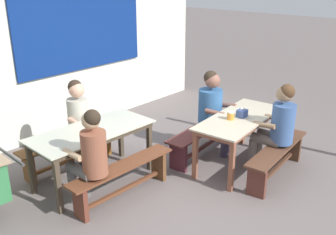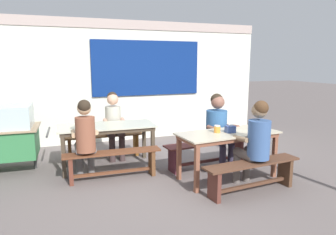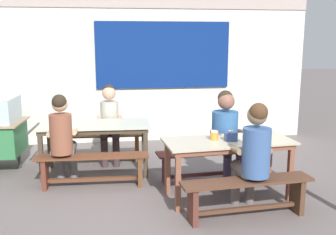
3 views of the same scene
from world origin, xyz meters
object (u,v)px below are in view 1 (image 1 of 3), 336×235
at_px(bench_far_back, 69,148).
at_px(person_left_back_turned, 90,154).
at_px(dining_table_far, 92,135).
at_px(tissue_box, 242,113).
at_px(person_center_facing, 81,118).
at_px(condiment_jar, 231,116).
at_px(bench_far_front, 123,176).
at_px(person_right_near_table, 213,106).
at_px(bench_near_front, 277,157).
at_px(bench_near_back, 203,136).
at_px(dining_table_near, 239,122).
at_px(person_near_front, 277,123).

bearing_deg(bench_far_back, person_left_back_turned, -111.74).
distance_m(dining_table_far, tissue_box, 2.06).
distance_m(person_left_back_turned, tissue_box, 2.20).
height_order(person_center_facing, condiment_jar, person_center_facing).
bearing_deg(bench_far_front, person_left_back_turned, 166.45).
bearing_deg(person_right_near_table, bench_near_front, -94.50).
distance_m(dining_table_far, person_right_near_table, 1.90).
distance_m(bench_far_front, condiment_jar, 1.68).
distance_m(person_center_facing, condiment_jar, 2.07).
distance_m(bench_far_back, bench_near_back, 1.97).
bearing_deg(dining_table_near, condiment_jar, 164.94).
distance_m(person_left_back_turned, person_center_facing, 1.16).
bearing_deg(bench_near_front, bench_far_front, 145.73).
distance_m(tissue_box, condiment_jar, 0.20).
relative_size(bench_near_front, tissue_box, 10.89).
xyz_separation_m(person_near_front, tissue_box, (-0.11, 0.48, 0.06)).
height_order(dining_table_far, bench_near_front, dining_table_far).
xyz_separation_m(bench_near_front, person_right_near_table, (0.09, 1.12, 0.44)).
xyz_separation_m(bench_near_front, person_near_front, (0.09, 0.08, 0.43)).
height_order(bench_far_back, condiment_jar, condiment_jar).
relative_size(person_left_back_turned, person_near_front, 0.98).
bearing_deg(dining_table_near, person_right_near_table, 75.90).
relative_size(dining_table_far, bench_far_back, 1.09).
bearing_deg(dining_table_far, bench_near_front, -45.86).
relative_size(dining_table_near, condiment_jar, 14.42).
bearing_deg(dining_table_near, person_center_facing, 130.77).
height_order(dining_table_near, bench_near_back, dining_table_near).
distance_m(dining_table_near, person_left_back_turned, 2.17).
distance_m(bench_far_back, bench_far_front, 1.16).
relative_size(bench_far_front, bench_near_back, 0.96).
height_order(dining_table_near, bench_near_front, dining_table_near).
height_order(dining_table_far, person_left_back_turned, person_left_back_turned).
bearing_deg(person_left_back_turned, person_right_near_table, -3.73).
bearing_deg(dining_table_far, condiment_jar, -37.22).
bearing_deg(dining_table_near, bench_far_back, 132.96).
relative_size(person_center_facing, person_near_front, 0.97).
distance_m(person_near_front, tissue_box, 0.50).
bearing_deg(person_center_facing, dining_table_far, -112.79).
distance_m(dining_table_far, bench_near_back, 1.75).
height_order(bench_near_front, tissue_box, tissue_box).
height_order(bench_far_back, bench_near_back, same).
distance_m(bench_far_front, tissue_box, 1.87).
xyz_separation_m(dining_table_far, dining_table_near, (1.65, -1.17, -0.00)).
xyz_separation_m(dining_table_far, person_near_front, (1.79, -1.67, 0.07)).
xyz_separation_m(dining_table_near, person_left_back_turned, (-2.06, 0.69, 0.05)).
xyz_separation_m(dining_table_far, person_center_facing, (0.21, 0.50, 0.05)).
xyz_separation_m(person_right_near_table, condiment_jar, (-0.30, -0.50, 0.06)).
xyz_separation_m(bench_far_front, person_left_back_turned, (-0.39, 0.09, 0.41)).
distance_m(person_left_back_turned, condiment_jar, 2.00).
height_order(bench_near_front, person_left_back_turned, person_left_back_turned).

